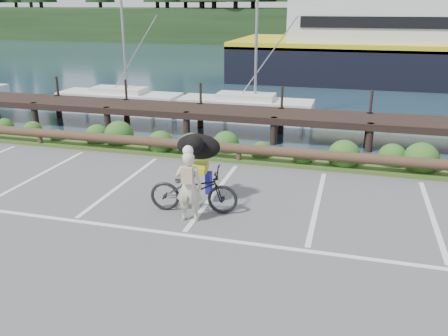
# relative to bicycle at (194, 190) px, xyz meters

# --- Properties ---
(ground) EXTENTS (72.00, 72.00, 0.00)m
(ground) POSITION_rel_bicycle_xyz_m (0.15, -0.81, -0.54)
(ground) COLOR #4F4F51
(harbor_backdrop) EXTENTS (170.00, 160.00, 30.00)m
(harbor_backdrop) POSITION_rel_bicycle_xyz_m (0.54, 77.70, -0.54)
(harbor_backdrop) COLOR #1A3040
(harbor_backdrop) RESTS_ON ground
(vegetation_strip) EXTENTS (34.00, 1.60, 0.10)m
(vegetation_strip) POSITION_rel_bicycle_xyz_m (0.15, 4.49, -0.49)
(vegetation_strip) COLOR #3D5B21
(vegetation_strip) RESTS_ON ground
(log_rail) EXTENTS (32.00, 0.30, 0.60)m
(log_rail) POSITION_rel_bicycle_xyz_m (0.15, 3.79, -0.54)
(log_rail) COLOR #443021
(log_rail) RESTS_ON ground
(bicycle) EXTENTS (2.13, 0.97, 1.08)m
(bicycle) POSITION_rel_bicycle_xyz_m (0.00, 0.00, 0.00)
(bicycle) COLOR black
(bicycle) RESTS_ON ground
(cyclist) EXTENTS (0.63, 0.46, 1.61)m
(cyclist) POSITION_rel_bicycle_xyz_m (0.06, -0.48, 0.26)
(cyclist) COLOR beige
(cyclist) RESTS_ON ground
(dog) EXTENTS (0.66, 1.13, 0.62)m
(dog) POSITION_rel_bicycle_xyz_m (-0.08, 0.65, 0.85)
(dog) COLOR black
(dog) RESTS_ON bicycle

